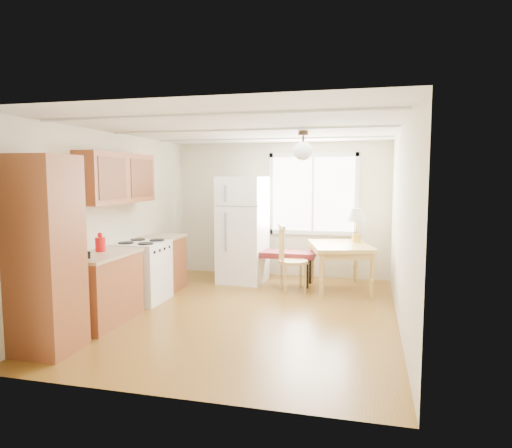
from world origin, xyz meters
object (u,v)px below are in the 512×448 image
(chair, at_px, (287,254))
(dining_table, at_px, (340,250))
(refrigerator, at_px, (243,230))
(bench, at_px, (278,255))

(chair, bearing_deg, dining_table, -1.51)
(refrigerator, relative_size, dining_table, 1.32)
(dining_table, distance_m, chair, 0.89)
(refrigerator, height_order, chair, refrigerator)
(refrigerator, bearing_deg, dining_table, -3.32)
(bench, height_order, chair, chair)
(bench, bearing_deg, refrigerator, 172.46)
(refrigerator, distance_m, chair, 1.08)
(dining_table, bearing_deg, chair, -174.46)
(refrigerator, height_order, dining_table, refrigerator)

